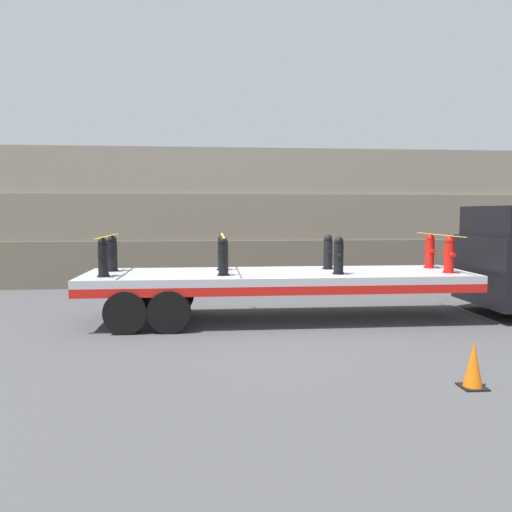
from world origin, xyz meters
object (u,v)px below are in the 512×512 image
at_px(fire_hydrant_black_far_0, 113,254).
at_px(fire_hydrant_black_far_1, 222,253).
at_px(fire_hydrant_black_near_1, 223,257).
at_px(fire_hydrant_black_near_2, 339,256).
at_px(fire_hydrant_red_near_3, 449,255).
at_px(traffic_cone, 473,365).
at_px(flatbed_trailer, 255,281).
at_px(fire_hydrant_red_far_3, 430,251).
at_px(fire_hydrant_black_far_2, 328,252).
at_px(fire_hydrant_black_near_0, 103,258).

relative_size(fire_hydrant_black_far_0, fire_hydrant_black_far_1, 1.00).
relative_size(fire_hydrant_black_near_1, fire_hydrant_black_near_2, 1.00).
xyz_separation_m(fire_hydrant_black_far_1, fire_hydrant_red_near_3, (5.46, -1.08, 0.00)).
bearing_deg(fire_hydrant_red_near_3, traffic_cone, -111.79).
height_order(flatbed_trailer, fire_hydrant_red_far_3, fire_hydrant_red_far_3).
relative_size(fire_hydrant_black_near_2, fire_hydrant_black_far_2, 1.00).
xyz_separation_m(flatbed_trailer, fire_hydrant_black_far_0, (-3.50, 0.54, 0.66)).
relative_size(fire_hydrant_black_near_0, fire_hydrant_black_far_2, 1.00).
xyz_separation_m(fire_hydrant_black_near_1, fire_hydrant_red_near_3, (5.46, 0.00, 0.00)).
xyz_separation_m(fire_hydrant_black_far_2, fire_hydrant_red_far_3, (2.73, 0.00, 0.00)).
bearing_deg(fire_hydrant_black_far_2, fire_hydrant_black_far_0, 180.00).
distance_m(fire_hydrant_red_far_3, traffic_cone, 6.01).
distance_m(fire_hydrant_black_far_0, fire_hydrant_black_far_2, 5.46).
distance_m(fire_hydrant_black_near_2, traffic_cone, 4.77).
height_order(fire_hydrant_black_far_2, fire_hydrant_red_far_3, same).
bearing_deg(fire_hydrant_red_far_3, traffic_cone, -107.87).
height_order(fire_hydrant_red_near_3, traffic_cone, fire_hydrant_red_near_3).
bearing_deg(fire_hydrant_black_near_0, fire_hydrant_black_far_0, 90.00).
xyz_separation_m(fire_hydrant_black_near_2, fire_hydrant_red_near_3, (2.73, 0.00, 0.00)).
bearing_deg(fire_hydrant_black_near_0, fire_hydrant_black_near_1, 0.00).
distance_m(fire_hydrant_red_near_3, fire_hydrant_red_far_3, 1.08).
relative_size(fire_hydrant_black_far_1, traffic_cone, 1.24).
bearing_deg(fire_hydrant_black_far_2, flatbed_trailer, -164.55).
relative_size(flatbed_trailer, fire_hydrant_black_near_0, 10.48).
distance_m(fire_hydrant_black_near_0, fire_hydrant_black_far_1, 2.93).
height_order(fire_hydrant_black_near_1, fire_hydrant_red_far_3, same).
xyz_separation_m(fire_hydrant_black_near_1, fire_hydrant_red_far_3, (5.46, 1.08, 0.00)).
distance_m(fire_hydrant_black_near_2, fire_hydrant_red_far_3, 2.93).
bearing_deg(fire_hydrant_red_near_3, fire_hydrant_red_far_3, 90.00).
relative_size(fire_hydrant_black_near_2, traffic_cone, 1.24).
bearing_deg(fire_hydrant_red_near_3, fire_hydrant_black_far_2, 158.39).
height_order(fire_hydrant_black_near_1, fire_hydrant_black_far_2, same).
bearing_deg(flatbed_trailer, fire_hydrant_black_far_1, 145.05).
xyz_separation_m(flatbed_trailer, fire_hydrant_black_far_1, (-0.77, 0.54, 0.66)).
relative_size(fire_hydrant_black_near_0, fire_hydrant_black_near_2, 1.00).
relative_size(fire_hydrant_black_near_0, fire_hydrant_black_near_1, 1.00).
relative_size(fire_hydrant_black_far_1, fire_hydrant_black_near_2, 1.00).
bearing_deg(flatbed_trailer, traffic_cone, -60.28).
bearing_deg(flatbed_trailer, fire_hydrant_black_far_2, 15.45).
distance_m(fire_hydrant_black_far_0, fire_hydrant_black_near_2, 5.56).
bearing_deg(fire_hydrant_black_near_1, fire_hydrant_black_far_1, 90.00).
height_order(flatbed_trailer, fire_hydrant_black_far_2, fire_hydrant_black_far_2).
bearing_deg(flatbed_trailer, fire_hydrant_black_near_0, -171.23).
bearing_deg(fire_hydrant_black_near_1, fire_hydrant_black_near_2, 0.00).
height_order(fire_hydrant_black_far_0, fire_hydrant_black_near_2, same).
xyz_separation_m(fire_hydrant_black_far_0, fire_hydrant_red_far_3, (8.18, 0.00, 0.00)).
relative_size(flatbed_trailer, fire_hydrant_red_far_3, 10.48).
relative_size(fire_hydrant_black_near_1, fire_hydrant_red_far_3, 1.00).
bearing_deg(fire_hydrant_black_near_2, fire_hydrant_black_near_0, 180.00).
bearing_deg(fire_hydrant_black_near_2, traffic_cone, -78.38).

